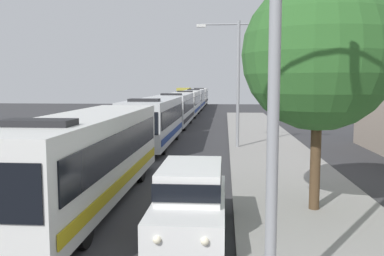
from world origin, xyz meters
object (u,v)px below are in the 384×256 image
(bus_second_in_line, at_px, (154,120))
(bus_tail_end, at_px, (200,96))
(bus_middle, at_px, (176,109))
(white_suv, at_px, (191,197))
(streetlamp_near, at_px, (276,5))
(bus_fourth_in_line, at_px, (188,102))
(streetlamp_mid, at_px, (238,71))
(box_truck_oncoming, at_px, (184,95))
(bus_rear, at_px, (195,99))
(roadside_tree, at_px, (319,55))
(bus_lead, at_px, (88,155))

(bus_second_in_line, distance_m, bus_tail_end, 50.25)
(bus_second_in_line, distance_m, bus_middle, 12.20)
(white_suv, relative_size, streetlamp_near, 0.59)
(bus_fourth_in_line, xyz_separation_m, streetlamp_mid, (5.40, -25.79, 3.16))
(bus_fourth_in_line, relative_size, box_truck_oncoming, 1.67)
(bus_rear, height_order, roadside_tree, roadside_tree)
(white_suv, bearing_deg, bus_lead, 145.24)
(bus_tail_end, height_order, box_truck_oncoming, bus_tail_end)
(bus_fourth_in_line, relative_size, bus_tail_end, 1.13)
(box_truck_oncoming, bearing_deg, bus_tail_end, -39.07)
(bus_second_in_line, height_order, bus_middle, same)
(bus_fourth_in_line, xyz_separation_m, white_suv, (3.70, -40.66, -0.66))
(bus_fourth_in_line, xyz_separation_m, bus_rear, (-0.00, 12.82, -0.00))
(streetlamp_near, xyz_separation_m, streetlamp_mid, (0.00, 18.89, -0.50))
(bus_tail_end, relative_size, box_truck_oncoming, 1.48)
(bus_fourth_in_line, bearing_deg, bus_tail_end, 90.00)
(bus_lead, relative_size, bus_fourth_in_line, 1.02)
(bus_lead, xyz_separation_m, bus_middle, (-0.00, 25.48, -0.00))
(bus_second_in_line, xyz_separation_m, bus_rear, (0.00, 37.63, 0.00))
(bus_middle, height_order, streetlamp_mid, streetlamp_mid)
(streetlamp_mid, bearing_deg, bus_tail_end, 96.02)
(bus_lead, relative_size, bus_rear, 1.09)
(bus_fourth_in_line, relative_size, streetlamp_near, 1.40)
(bus_middle, xyz_separation_m, bus_tail_end, (-0.00, 38.05, -0.00))
(bus_second_in_line, distance_m, white_suv, 16.28)
(streetlamp_near, bearing_deg, bus_lead, 129.32)
(box_truck_oncoming, distance_m, streetlamp_near, 73.41)
(bus_lead, height_order, bus_tail_end, same)
(bus_second_in_line, height_order, bus_rear, same)
(streetlamp_near, relative_size, roadside_tree, 1.19)
(white_suv, xyz_separation_m, streetlamp_mid, (1.70, 14.87, 3.81))
(box_truck_oncoming, bearing_deg, bus_lead, -87.15)
(roadside_tree, bearing_deg, bus_lead, 176.55)
(white_suv, relative_size, box_truck_oncoming, 0.71)
(bus_tail_end, bearing_deg, roadside_tree, -83.37)
(bus_tail_end, xyz_separation_m, streetlamp_near, (5.40, -70.12, 3.66))
(bus_middle, height_order, box_truck_oncoming, bus_middle)
(bus_lead, bearing_deg, bus_fourth_in_line, 90.00)
(bus_second_in_line, bearing_deg, streetlamp_mid, -10.27)
(bus_rear, relative_size, streetlamp_mid, 1.45)
(box_truck_oncoming, xyz_separation_m, streetlamp_near, (8.70, -72.80, 3.65))
(bus_rear, bearing_deg, roadside_tree, -81.77)
(bus_second_in_line, height_order, bus_fourth_in_line, same)
(bus_fourth_in_line, bearing_deg, bus_rear, 90.00)
(bus_middle, xyz_separation_m, bus_fourth_in_line, (0.00, 12.61, 0.00))
(bus_rear, height_order, bus_tail_end, same)
(bus_rear, height_order, streetlamp_mid, streetlamp_mid)
(bus_fourth_in_line, distance_m, bus_rear, 12.82)
(bus_second_in_line, bearing_deg, bus_rear, 90.00)
(bus_fourth_in_line, bearing_deg, streetlamp_mid, -78.18)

